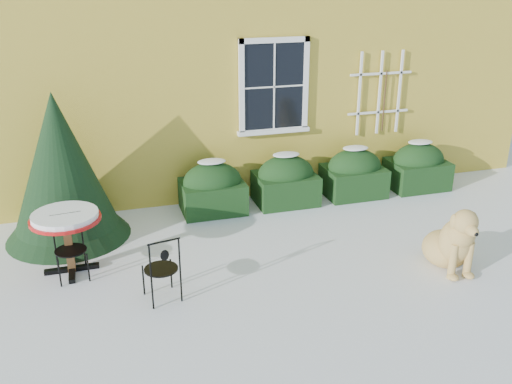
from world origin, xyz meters
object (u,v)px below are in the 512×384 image
object	(u,v)px
bistro_table	(66,223)
evergreen_shrub	(62,181)
patio_chair_far	(70,247)
patio_chair_near	(162,268)
dog	(453,243)

from	to	relation	value
bistro_table	evergreen_shrub	bearing A→B (deg)	91.94
bistro_table	patio_chair_far	world-z (taller)	patio_chair_far
evergreen_shrub	patio_chair_near	size ratio (longest dim) A/B	2.56
evergreen_shrub	dog	bearing A→B (deg)	-26.94
dog	bistro_table	bearing A→B (deg)	168.51
patio_chair_near	dog	bearing A→B (deg)	164.00
patio_chair_far	dog	xyz separation A→B (m)	(4.96, -1.26, -0.03)
evergreen_shrub	dog	xyz separation A→B (m)	(5.02, -2.55, -0.51)
bistro_table	patio_chair_far	xyz separation A→B (m)	(0.02, -0.15, -0.29)
bistro_table	dog	bearing A→B (deg)	-15.86
patio_chair_near	patio_chair_far	size ratio (longest dim) A/B	1.02
bistro_table	patio_chair_far	distance (m)	0.32
evergreen_shrub	patio_chair_near	distance (m)	2.53
evergreen_shrub	patio_chair_near	world-z (taller)	evergreen_shrub
patio_chair_near	patio_chair_far	world-z (taller)	patio_chair_near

